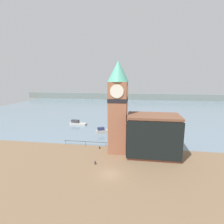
# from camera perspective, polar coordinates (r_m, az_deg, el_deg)

# --- Properties ---
(ground_plane) EXTENTS (160.00, 160.00, 0.00)m
(ground_plane) POSITION_cam_1_polar(r_m,az_deg,el_deg) (34.49, -0.58, -19.65)
(ground_plane) COLOR brown
(water) EXTENTS (160.00, 120.00, 0.00)m
(water) POSITION_cam_1_polar(r_m,az_deg,el_deg) (104.06, 5.72, 1.37)
(water) COLOR slate
(water) RESTS_ON ground_plane
(far_shoreline) EXTENTS (180.00, 3.00, 5.00)m
(far_shoreline) POSITION_cam_1_polar(r_m,az_deg,el_deg) (143.32, 6.52, 5.06)
(far_shoreline) COLOR slate
(far_shoreline) RESTS_ON water
(pier_railing) EXTENTS (11.60, 0.08, 1.09)m
(pier_railing) POSITION_cam_1_polar(r_m,az_deg,el_deg) (47.32, -8.71, -9.63)
(pier_railing) COLOR #232328
(pier_railing) RESTS_ON ground_plane
(clock_tower) EXTENTS (4.81, 4.81, 21.39)m
(clock_tower) POSITION_cam_1_polar(r_m,az_deg,el_deg) (40.42, 1.96, 2.15)
(clock_tower) COLOR #935B42
(clock_tower) RESTS_ON ground_plane
(pier_building) EXTENTS (11.60, 7.26, 9.53)m
(pier_building) POSITION_cam_1_polar(r_m,az_deg,el_deg) (40.89, 13.20, -7.50)
(pier_building) COLOR brown
(pier_building) RESTS_ON ground_plane
(boat_near) EXTENTS (4.95, 3.32, 2.06)m
(boat_near) POSITION_cam_1_polar(r_m,az_deg,el_deg) (56.60, -2.97, -6.20)
(boat_near) COLOR #B7B2A8
(boat_near) RESTS_ON water
(boat_far) EXTENTS (6.84, 2.86, 1.86)m
(boat_far) POSITION_cam_1_polar(r_m,az_deg,el_deg) (67.86, -11.28, -3.54)
(boat_far) COLOR #B7B2A8
(boat_far) RESTS_ON water
(mooring_bollard_near) EXTENTS (0.34, 0.34, 0.65)m
(mooring_bollard_near) POSITION_cam_1_polar(r_m,az_deg,el_deg) (45.12, -4.10, -11.42)
(mooring_bollard_near) COLOR #2D2D33
(mooring_bollard_near) RESTS_ON ground_plane
(mooring_bollard_far) EXTENTS (0.31, 0.31, 0.73)m
(mooring_bollard_far) POSITION_cam_1_polar(r_m,az_deg,el_deg) (37.82, -5.53, -16.07)
(mooring_bollard_far) COLOR #2D2D33
(mooring_bollard_far) RESTS_ON ground_plane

